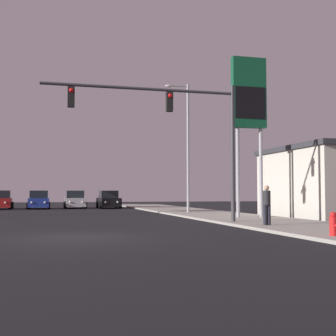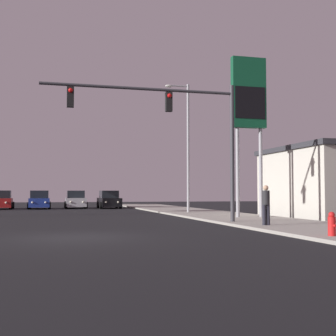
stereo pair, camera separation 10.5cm
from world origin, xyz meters
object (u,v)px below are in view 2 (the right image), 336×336
Objects in this scene: fire_hydrant at (332,224)px; pedestrian_on_sidewalk at (266,203)px; car_red at (2,201)px; street_lamp at (186,141)px; car_silver at (76,200)px; car_blue at (39,201)px; traffic_light_mast at (178,121)px; gas_station_sign at (249,101)px; car_black at (109,200)px.

fire_hydrant is 5.08m from pedestrian_on_sidewalk.
car_red is 0.48× the size of street_lamp.
pedestrian_on_sidewalk reaches higher than fire_hydrant.
car_silver is 0.48× the size of street_lamp.
street_lamp is (10.10, -13.46, 4.36)m from car_blue.
street_lamp reaches higher than traffic_light_mast.
street_lamp reaches higher than pedestrian_on_sidewalk.
car_blue is 5.68× the size of fire_hydrant.
gas_station_sign is 8.51m from pedestrian_on_sidewalk.
street_lamp is at bearing 87.85° from fire_hydrant.
street_lamp reaches higher than car_red.
traffic_light_mast reaches higher than car_silver.
car_blue is 0.48× the size of traffic_light_mast.
car_black is 5.70× the size of fire_hydrant.
car_red is at bearing -3.25° from car_black.
car_red is 19.60m from street_lamp.
street_lamp is at bearing 103.95° from car_black.
car_silver is 5.68× the size of fire_hydrant.
street_lamp reaches higher than car_silver.
street_lamp is 13.81m from pedestrian_on_sidewalk.
gas_station_sign is at bearing 33.81° from traffic_light_mast.
car_red is (-6.64, -0.69, 0.00)m from car_silver.
traffic_light_mast is 1.00× the size of street_lamp.
pedestrian_on_sidewalk is (12.96, -26.79, 0.27)m from car_red.
traffic_light_mast is 11.09m from street_lamp.
traffic_light_mast is at bearing 139.04° from pedestrian_on_sidewalk.
pedestrian_on_sidewalk is (-2.01, -6.10, -5.58)m from gas_station_sign.
car_black is 0.48× the size of gas_station_sign.
fire_hydrant is (3.02, -31.55, -0.27)m from car_black.
pedestrian_on_sidewalk is at bearing -91.96° from street_lamp.
car_silver is 0.48× the size of traffic_light_mast.
street_lamp is 7.40m from gas_station_sign.
pedestrian_on_sidewalk is at bearing 95.42° from car_black.
fire_hydrant is (6.09, -32.52, -0.27)m from car_silver.
gas_station_sign is 5.39× the size of pedestrian_on_sidewalk.
car_blue is at bearing 126.90° from street_lamp.
car_black is at bearing 105.53° from street_lamp.
gas_station_sign is at bearing -77.57° from street_lamp.
car_black is at bearing 162.72° from car_silver.
car_blue is 25.17m from traffic_light_mast.
traffic_light_mast is 5.41× the size of pedestrian_on_sidewalk.
gas_station_sign is (5.26, -20.40, 5.86)m from car_black.
car_silver is 0.99× the size of car_red.
car_black is (9.71, -0.28, 0.00)m from car_red.
car_silver and car_red have the same top height.
gas_station_sign is at bearing 71.75° from pedestrian_on_sidewalk.
pedestrian_on_sidewalk is at bearing 103.28° from car_silver.
car_red is 9.72m from car_black.
traffic_light_mast is 5.57m from pedestrian_on_sidewalk.
car_blue is at bearing 109.91° from pedestrian_on_sidewalk.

